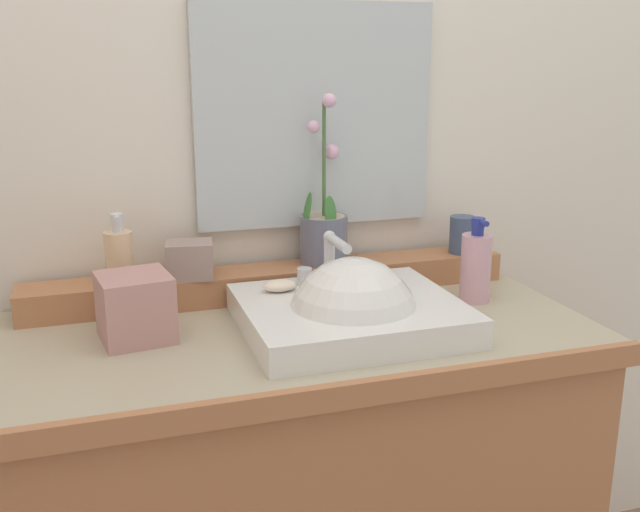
# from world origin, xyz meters

# --- Properties ---
(wall_back) EXTENTS (2.83, 0.20, 2.77)m
(wall_back) POSITION_xyz_m (0.00, 0.39, 1.38)
(wall_back) COLOR silver
(wall_back) RESTS_ON ground
(vanity_cabinet) EXTENTS (1.16, 0.57, 0.86)m
(vanity_cabinet) POSITION_xyz_m (0.00, -0.00, 0.43)
(vanity_cabinet) COLOR #AE6E46
(vanity_cabinet) RESTS_ON ground
(back_ledge) EXTENTS (1.10, 0.11, 0.06)m
(back_ledge) POSITION_xyz_m (0.00, 0.21, 0.88)
(back_ledge) COLOR #AE6E46
(back_ledge) RESTS_ON vanity_cabinet
(sink_basin) EXTENTS (0.42, 0.37, 0.28)m
(sink_basin) POSITION_xyz_m (0.09, -0.05, 0.87)
(sink_basin) COLOR white
(sink_basin) RESTS_ON vanity_cabinet
(soap_bar) EXTENTS (0.07, 0.04, 0.02)m
(soap_bar) POSITION_xyz_m (-0.03, 0.07, 0.92)
(soap_bar) COLOR beige
(soap_bar) RESTS_ON sink_basin
(potted_plant) EXTENTS (0.11, 0.11, 0.38)m
(potted_plant) POSITION_xyz_m (0.12, 0.22, 0.99)
(potted_plant) COLOR slate
(potted_plant) RESTS_ON back_ledge
(soap_dispenser) EXTENTS (0.06, 0.06, 0.15)m
(soap_dispenser) POSITION_xyz_m (-0.33, 0.19, 0.98)
(soap_dispenser) COLOR beige
(soap_dispenser) RESTS_ON back_ledge
(tumbler_cup) EXTENTS (0.06, 0.06, 0.09)m
(tumbler_cup) POSITION_xyz_m (0.46, 0.20, 0.96)
(tumbler_cup) COLOR #3F4F6D
(tumbler_cup) RESTS_ON back_ledge
(trinket_box) EXTENTS (0.11, 0.09, 0.08)m
(trinket_box) POSITION_xyz_m (-0.19, 0.20, 0.96)
(trinket_box) COLOR gray
(trinket_box) RESTS_ON back_ledge
(lotion_bottle) EXTENTS (0.07, 0.07, 0.19)m
(lotion_bottle) POSITION_xyz_m (0.41, 0.04, 0.93)
(lotion_bottle) COLOR #CE98A9
(lotion_bottle) RESTS_ON vanity_cabinet
(tissue_box) EXTENTS (0.15, 0.15, 0.13)m
(tissue_box) POSITION_xyz_m (-0.32, 0.04, 0.92)
(tissue_box) COLOR tan
(tissue_box) RESTS_ON vanity_cabinet
(mirror) EXTENTS (0.55, 0.02, 0.50)m
(mirror) POSITION_xyz_m (0.12, 0.28, 1.25)
(mirror) COLOR silver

